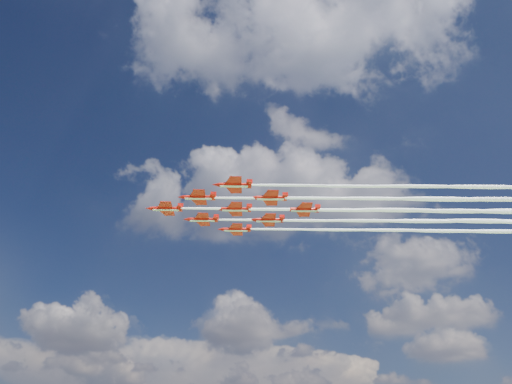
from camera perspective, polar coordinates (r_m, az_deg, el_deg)
jet_lead at (r=144.10m, az=19.79°, el=-2.02°), size 149.83×35.06×2.48m
jet_row2_port at (r=142.23m, az=24.15°, el=-0.79°), size 149.83×35.06×2.48m
jet_row2_starb at (r=153.16m, az=22.27°, el=-3.12°), size 149.83×35.06×2.48m
jet_row3_centre at (r=151.69m, az=26.40°, el=-1.97°), size 149.83×35.06×2.48m
jet_row3_starb at (r=162.53m, az=24.48°, el=-4.10°), size 149.83×35.06×2.48m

